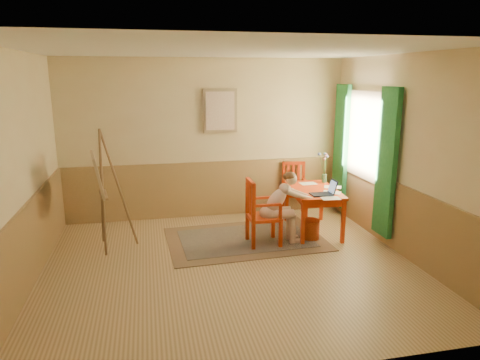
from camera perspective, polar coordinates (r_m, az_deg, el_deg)
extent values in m
cube|color=tan|center=(6.01, -1.26, -11.22)|extent=(5.00, 4.50, 0.02)
cube|color=white|center=(5.46, -1.42, 16.74)|extent=(5.00, 4.50, 0.02)
cube|color=#D4B781|center=(7.76, -4.47, 5.33)|extent=(5.00, 0.02, 2.80)
cube|color=#D4B781|center=(3.44, 5.77, -5.29)|extent=(5.00, 0.02, 2.80)
cube|color=#D4B781|center=(5.67, -27.11, 0.79)|extent=(0.02, 4.50, 2.80)
cube|color=#D4B781|center=(6.51, 20.96, 2.86)|extent=(0.02, 4.50, 2.80)
cube|color=tan|center=(7.91, -4.33, -1.17)|extent=(5.00, 0.04, 1.00)
cube|color=tan|center=(5.90, -25.88, -7.74)|extent=(0.04, 4.50, 1.00)
cube|color=tan|center=(6.70, 20.10, -4.72)|extent=(0.04, 4.50, 1.00)
cube|color=white|center=(7.40, 16.21, 5.60)|extent=(0.02, 1.00, 1.30)
cube|color=#9F855E|center=(7.39, 16.07, 5.60)|extent=(0.03, 1.12, 1.42)
cube|color=green|center=(6.74, 18.61, 2.10)|extent=(0.08, 0.45, 2.20)
cube|color=green|center=(8.10, 13.05, 4.29)|extent=(0.08, 0.45, 2.20)
cube|color=#9F855E|center=(7.70, -2.62, 9.03)|extent=(0.60, 0.04, 0.76)
cube|color=beige|center=(7.67, -2.59, 9.01)|extent=(0.50, 0.02, 0.66)
cube|color=#8C7251|center=(6.89, 0.72, -7.72)|extent=(2.47, 1.71, 0.01)
cube|color=black|center=(6.89, 0.72, -7.66)|extent=(2.05, 1.29, 0.01)
cube|color=red|center=(7.13, 9.63, -1.32)|extent=(0.83, 1.26, 0.04)
cube|color=red|center=(7.14, 9.61, -1.87)|extent=(0.72, 1.15, 0.10)
cube|color=red|center=(6.64, 8.24, -5.64)|extent=(0.06, 0.06, 0.68)
cube|color=red|center=(6.82, 13.34, -5.34)|extent=(0.06, 0.06, 0.68)
cube|color=red|center=(7.66, 6.12, -2.95)|extent=(0.06, 0.06, 0.68)
cube|color=red|center=(7.82, 10.60, -2.76)|extent=(0.06, 0.06, 0.68)
cube|color=red|center=(6.57, 3.13, -4.86)|extent=(0.46, 0.44, 0.05)
cube|color=red|center=(6.42, 1.77, -7.45)|extent=(0.05, 0.05, 0.41)
cube|color=red|center=(6.53, 5.32, -7.15)|extent=(0.05, 0.05, 0.41)
cube|color=red|center=(6.78, 0.97, -6.29)|extent=(0.05, 0.05, 0.41)
cube|color=red|center=(6.88, 4.34, -6.03)|extent=(0.05, 0.05, 0.41)
cube|color=red|center=(6.25, 1.80, -2.94)|extent=(0.05, 0.05, 0.56)
cube|color=red|center=(6.62, 0.98, -1.99)|extent=(0.05, 0.05, 0.56)
cube|color=red|center=(6.37, 1.39, -0.32)|extent=(0.05, 0.44, 0.06)
cube|color=red|center=(6.35, 1.59, -2.83)|extent=(0.03, 0.05, 0.45)
cube|color=red|center=(6.44, 1.38, -2.58)|extent=(0.03, 0.05, 0.45)
cube|color=red|center=(6.53, 1.17, -2.34)|extent=(0.03, 0.05, 0.45)
cube|color=red|center=(6.32, 3.62, -3.31)|extent=(0.41, 0.04, 0.04)
cube|color=red|center=(6.41, 5.31, -4.14)|extent=(0.04, 0.04, 0.22)
cube|color=red|center=(6.68, 2.71, -2.35)|extent=(0.41, 0.04, 0.04)
cube|color=red|center=(6.77, 4.31, -3.15)|extent=(0.04, 0.04, 0.22)
cube|color=red|center=(8.01, 7.15, -1.72)|extent=(0.49, 0.51, 0.04)
cube|color=red|center=(8.23, 5.61, -2.82)|extent=(0.06, 0.06, 0.39)
cube|color=red|center=(7.86, 5.99, -3.63)|extent=(0.06, 0.06, 0.39)
cube|color=red|center=(8.29, 8.17, -2.78)|extent=(0.06, 0.06, 0.39)
cube|color=red|center=(7.92, 8.67, -3.58)|extent=(0.06, 0.06, 0.39)
cube|color=red|center=(8.10, 5.69, 0.57)|extent=(0.06, 0.06, 0.53)
cube|color=red|center=(8.16, 8.29, 0.59)|extent=(0.06, 0.06, 0.53)
cube|color=red|center=(8.08, 7.04, 2.21)|extent=(0.42, 0.12, 0.06)
cube|color=red|center=(8.12, 6.32, 0.48)|extent=(0.05, 0.04, 0.43)
cube|color=red|center=(8.14, 6.99, 0.49)|extent=(0.05, 0.04, 0.43)
cube|color=red|center=(8.15, 7.65, 0.49)|extent=(0.05, 0.04, 0.43)
cube|color=red|center=(7.93, 5.87, -0.12)|extent=(0.11, 0.39, 0.03)
cube|color=red|center=(7.77, 6.04, -1.20)|extent=(0.04, 0.04, 0.21)
cube|color=red|center=(7.99, 8.52, -0.09)|extent=(0.11, 0.39, 0.03)
cube|color=red|center=(7.84, 8.75, -1.16)|extent=(0.04, 0.04, 0.21)
ellipsoid|color=beige|center=(6.56, 3.63, -4.35)|extent=(0.25, 0.31, 0.20)
cylinder|color=beige|center=(6.55, 5.39, -4.52)|extent=(0.39, 0.14, 0.14)
cylinder|color=beige|center=(6.69, 4.98, -4.11)|extent=(0.39, 0.14, 0.14)
cylinder|color=beige|center=(6.68, 6.87, -6.29)|extent=(0.10, 0.10, 0.45)
cylinder|color=beige|center=(6.82, 6.44, -5.86)|extent=(0.10, 0.10, 0.45)
cube|color=beige|center=(6.77, 7.27, -7.99)|extent=(0.19, 0.08, 0.06)
cube|color=beige|center=(6.91, 6.83, -7.53)|extent=(0.19, 0.08, 0.06)
ellipsoid|color=beige|center=(6.54, 4.77, -2.63)|extent=(0.43, 0.26, 0.46)
ellipsoid|color=beige|center=(6.54, 5.90, -1.15)|extent=(0.18, 0.26, 0.16)
sphere|color=beige|center=(6.53, 6.70, 0.12)|extent=(0.18, 0.18, 0.18)
ellipsoid|color=brown|center=(6.51, 6.56, 0.55)|extent=(0.17, 0.17, 0.13)
sphere|color=brown|center=(6.49, 5.98, 0.44)|extent=(0.09, 0.09, 0.09)
cylinder|color=beige|center=(6.45, 6.95, -1.80)|extent=(0.20, 0.10, 0.13)
cylinder|color=beige|center=(6.56, 8.51, -2.27)|extent=(0.27, 0.12, 0.15)
sphere|color=beige|center=(6.48, 7.66, -2.02)|extent=(0.08, 0.08, 0.08)
sphere|color=beige|center=(6.63, 9.35, -2.51)|extent=(0.06, 0.06, 0.06)
cylinder|color=beige|center=(6.69, 6.23, -1.23)|extent=(0.20, 0.10, 0.13)
cylinder|color=beige|center=(6.76, 7.86, -1.77)|extent=(0.27, 0.12, 0.15)
sphere|color=beige|center=(6.73, 6.87, -1.41)|extent=(0.08, 0.08, 0.08)
sphere|color=beige|center=(6.78, 8.83, -2.13)|extent=(0.06, 0.06, 0.06)
cube|color=#1E2338|center=(6.79, 10.57, -1.86)|extent=(0.32, 0.23, 0.02)
cube|color=#2D3342|center=(6.79, 10.58, -1.83)|extent=(0.28, 0.18, 0.00)
cube|color=#1E2338|center=(6.83, 12.06, -0.84)|extent=(0.07, 0.23, 0.21)
cube|color=#99BFF2|center=(6.83, 11.96, -0.88)|extent=(0.05, 0.19, 0.17)
cube|color=white|center=(6.63, 11.75, -2.35)|extent=(0.29, 0.22, 0.00)
cube|color=white|center=(7.29, 12.03, -0.90)|extent=(0.33, 0.30, 0.00)
cube|color=white|center=(7.45, 8.90, -0.46)|extent=(0.28, 0.20, 0.00)
cube|color=white|center=(6.96, 11.89, -1.59)|extent=(0.34, 0.31, 0.00)
cylinder|color=#3F724C|center=(7.59, 10.95, 0.22)|extent=(0.10, 0.10, 0.14)
cylinder|color=#3F7233|center=(7.56, 10.64, 1.97)|extent=(0.09, 0.09, 0.36)
sphere|color=#728CD8|center=(7.55, 10.31, 3.36)|extent=(0.07, 0.07, 0.05)
cylinder|color=#3F7233|center=(7.50, 11.09, 1.93)|extent=(0.03, 0.09, 0.38)
sphere|color=pink|center=(7.42, 11.22, 3.29)|extent=(0.05, 0.05, 0.04)
cylinder|color=#3F7233|center=(7.56, 10.99, 1.64)|extent=(0.01, 0.04, 0.28)
sphere|color=pink|center=(7.55, 11.00, 2.71)|extent=(0.06, 0.06, 0.04)
cylinder|color=#3F7233|center=(7.49, 11.14, 1.80)|extent=(0.02, 0.12, 0.35)
sphere|color=#728CD8|center=(7.40, 11.32, 3.04)|extent=(0.06, 0.06, 0.05)
cylinder|color=#3F7233|center=(7.59, 11.04, 1.81)|extent=(0.05, 0.10, 0.31)
sphere|color=pink|center=(7.61, 11.11, 3.03)|extent=(0.06, 0.06, 0.05)
cylinder|color=#3F7233|center=(7.57, 11.03, 1.80)|extent=(0.03, 0.06, 0.32)
sphere|color=pink|center=(7.56, 11.10, 3.02)|extent=(0.05, 0.05, 0.04)
cylinder|color=#3F7233|center=(7.59, 10.99, 1.99)|extent=(0.04, 0.10, 0.36)
sphere|color=#728CD8|center=(7.60, 11.01, 3.39)|extent=(0.05, 0.05, 0.04)
cylinder|color=#C04017|center=(6.95, 9.13, -6.39)|extent=(0.36, 0.36, 0.31)
cylinder|color=brown|center=(6.47, -17.50, -1.58)|extent=(0.04, 0.33, 1.78)
cylinder|color=brown|center=(6.75, -17.64, -0.98)|extent=(0.13, 0.32, 1.78)
cylinder|color=brown|center=(6.62, -15.50, -1.10)|extent=(0.47, 0.10, 1.78)
cylinder|color=brown|center=(6.62, -17.74, -1.89)|extent=(0.10, 0.50, 0.03)
cube|color=brown|center=(6.63, -17.24, -1.85)|extent=(0.14, 0.54, 0.03)
cube|color=#9F855E|center=(6.55, -18.13, 0.72)|extent=(0.25, 0.80, 0.59)
cube|color=beige|center=(6.55, -17.96, 0.74)|extent=(0.20, 0.72, 0.51)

